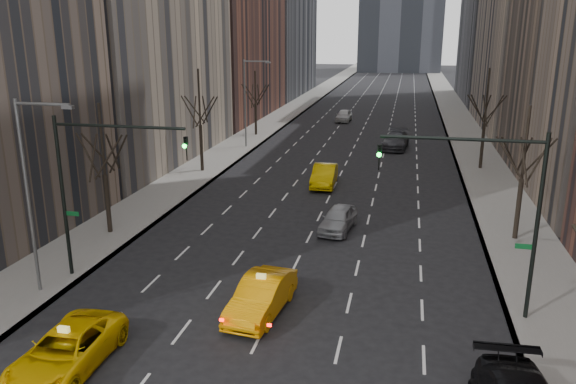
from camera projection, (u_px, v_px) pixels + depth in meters
The scene contains 17 objects.
sidewalk_left at pixel (286, 114), 83.19m from camera, with size 4.50×320.00×0.15m, color slate.
sidewalk_right at pixel (457, 119), 78.28m from camera, with size 4.50×320.00×0.15m, color slate.
tree_lw_b at pixel (105, 175), 33.26m from camera, with size 3.36×3.50×7.82m.
tree_lw_c at pixel (200, 126), 48.21m from camera, with size 3.36×3.50×8.74m.
tree_lw_d at pixel (256, 105), 65.26m from camera, with size 3.36×3.50×7.36m.
tree_rw_b at pixel (522, 180), 32.22m from camera, with size 3.36×3.50×7.82m.
tree_rw_c at pixel (484, 125), 49.04m from camera, with size 3.36×3.50×8.74m.
traffic_mast_left at pixel (92, 173), 26.55m from camera, with size 6.69×0.39×8.00m.
traffic_mast_right at pixel (496, 195), 22.91m from camera, with size 6.69×0.39×8.00m.
streetlight_near at pixel (33, 178), 24.99m from camera, with size 2.83×0.22×9.00m.
streetlight_far at pixel (248, 94), 57.87m from camera, with size 2.83×0.22×9.00m.
taxi_suv at pixel (66, 351), 20.40m from camera, with size 2.52×5.46×1.52m, color #E4B204.
taxi_sedan at pixel (261, 296), 24.46m from camera, with size 1.75×5.01×1.65m, color #F69A05.
silver_sedan_ahead at pixel (338, 219), 34.74m from camera, with size 1.75×4.35×1.48m, color gray.
far_taxi at pixel (324, 175), 44.69m from camera, with size 1.77×5.09×1.68m, color #D5AB04.
far_suv_grey at pixel (396, 140), 58.84m from camera, with size 2.44×6.00×1.74m, color #303136.
far_car_white at pixel (344, 116), 76.46m from camera, with size 1.88×4.67×1.59m, color silver.
Camera 1 is at (5.35, -11.27, 11.97)m, focal length 35.00 mm.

